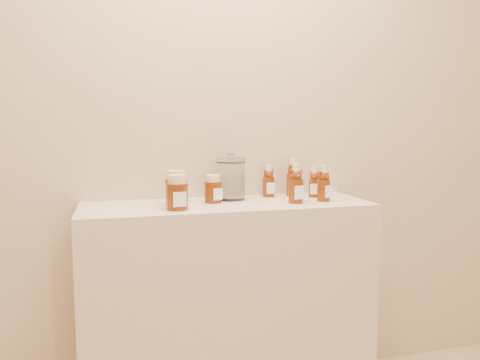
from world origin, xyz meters
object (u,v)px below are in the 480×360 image
object	(u,v)px
display_table	(228,307)
bear_bottle_back_left	(269,178)
bear_bottle_front_left	(296,181)
honey_jar_left	(176,188)
glass_canister	(231,177)

from	to	relation	value
display_table	bear_bottle_back_left	world-z (taller)	bear_bottle_back_left
display_table	bear_bottle_front_left	size ratio (longest dim) A/B	6.35
display_table	bear_bottle_back_left	bearing A→B (deg)	30.58
bear_bottle_front_left	honey_jar_left	bearing A→B (deg)	164.67
bear_bottle_back_left	display_table	bearing A→B (deg)	-151.73
display_table	glass_canister	xyz separation A→B (m)	(0.04, 0.10, 0.55)
bear_bottle_back_left	bear_bottle_front_left	size ratio (longest dim) A/B	0.89
honey_jar_left	glass_canister	bearing A→B (deg)	-7.07
bear_bottle_back_left	glass_canister	xyz separation A→B (m)	(-0.19, -0.04, 0.02)
bear_bottle_front_left	bear_bottle_back_left	bearing A→B (deg)	99.78
honey_jar_left	glass_canister	distance (m)	0.26
bear_bottle_front_left	glass_canister	world-z (taller)	glass_canister
bear_bottle_back_left	glass_canister	size ratio (longest dim) A/B	0.84
bear_bottle_front_left	glass_canister	size ratio (longest dim) A/B	0.95
display_table	honey_jar_left	distance (m)	0.56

